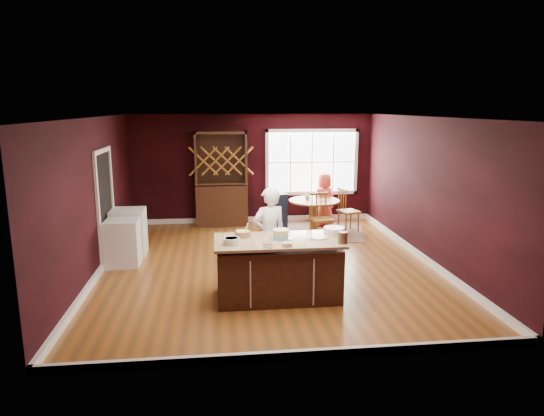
# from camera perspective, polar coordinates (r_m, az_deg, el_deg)

# --- Properties ---
(room_shell) EXTENTS (7.00, 7.00, 7.00)m
(room_shell) POSITION_cam_1_polar(r_m,az_deg,el_deg) (8.72, -0.55, 1.76)
(room_shell) COLOR brown
(room_shell) RESTS_ON ground
(window) EXTENTS (2.36, 0.10, 1.66)m
(window) POSITION_cam_1_polar(r_m,az_deg,el_deg) (12.32, 4.71, 5.40)
(window) COLOR white
(window) RESTS_ON room_shell
(doorway) EXTENTS (0.08, 1.26, 2.13)m
(doorway) POSITION_cam_1_polar(r_m,az_deg,el_deg) (9.55, -18.96, 0.01)
(doorway) COLOR white
(doorway) RESTS_ON room_shell
(kitchen_island) EXTENTS (1.92, 1.00, 0.92)m
(kitchen_island) POSITION_cam_1_polar(r_m,az_deg,el_deg) (7.44, 0.72, -7.29)
(kitchen_island) COLOR #442314
(kitchen_island) RESTS_ON ground
(dining_table) EXTENTS (1.18, 1.18, 0.75)m
(dining_table) POSITION_cam_1_polar(r_m,az_deg,el_deg) (11.33, 4.97, -0.12)
(dining_table) COLOR brown
(dining_table) RESTS_ON ground
(baker) EXTENTS (0.68, 0.55, 1.60)m
(baker) POSITION_cam_1_polar(r_m,az_deg,el_deg) (8.00, -0.32, -3.20)
(baker) COLOR white
(baker) RESTS_ON ground
(layer_cake) EXTENTS (0.35, 0.35, 0.14)m
(layer_cake) POSITION_cam_1_polar(r_m,az_deg,el_deg) (7.33, 1.05, -3.08)
(layer_cake) COLOR silver
(layer_cake) RESTS_ON kitchen_island
(bowl_blue) EXTENTS (0.24, 0.24, 0.09)m
(bowl_blue) POSITION_cam_1_polar(r_m,az_deg,el_deg) (7.08, -4.79, -3.89)
(bowl_blue) COLOR silver
(bowl_blue) RESTS_ON kitchen_island
(bowl_yellow) EXTENTS (0.23, 0.23, 0.09)m
(bowl_yellow) POSITION_cam_1_polar(r_m,az_deg,el_deg) (7.46, -3.45, -3.05)
(bowl_yellow) COLOR #A17E3B
(bowl_yellow) RESTS_ON kitchen_island
(bowl_pink) EXTENTS (0.16, 0.16, 0.06)m
(bowl_pink) POSITION_cam_1_polar(r_m,az_deg,el_deg) (6.88, -0.51, -4.46)
(bowl_pink) COLOR white
(bowl_pink) RESTS_ON kitchen_island
(bowl_olive) EXTENTS (0.15, 0.15, 0.06)m
(bowl_olive) POSITION_cam_1_polar(r_m,az_deg,el_deg) (6.94, 1.80, -4.30)
(bowl_olive) COLOR beige
(bowl_olive) RESTS_ON kitchen_island
(drinking_glass) EXTENTS (0.08, 0.08, 0.16)m
(drinking_glass) POSITION_cam_1_polar(r_m,az_deg,el_deg) (7.26, 4.42, -3.20)
(drinking_glass) COLOR white
(drinking_glass) RESTS_ON kitchen_island
(dinner_plate) EXTENTS (0.27, 0.27, 0.02)m
(dinner_plate) POSITION_cam_1_polar(r_m,az_deg,el_deg) (7.41, 5.55, -3.46)
(dinner_plate) COLOR #FFF3B8
(dinner_plate) RESTS_ON kitchen_island
(white_tub) EXTENTS (0.33, 0.33, 0.11)m
(white_tub) POSITION_cam_1_polar(r_m,az_deg,el_deg) (7.63, 7.33, -2.69)
(white_tub) COLOR silver
(white_tub) RESTS_ON kitchen_island
(stoneware_crock) EXTENTS (0.14, 0.14, 0.17)m
(stoneware_crock) POSITION_cam_1_polar(r_m,az_deg,el_deg) (7.16, 8.32, -3.46)
(stoneware_crock) COLOR brown
(stoneware_crock) RESTS_ON kitchen_island
(rug) EXTENTS (2.63, 2.25, 0.01)m
(rug) POSITION_cam_1_polar(r_m,az_deg,el_deg) (11.45, 4.92, -2.71)
(rug) COLOR brown
(rug) RESTS_ON ground
(chair_east) EXTENTS (0.52, 0.54, 1.04)m
(chair_east) POSITION_cam_1_polar(r_m,az_deg,el_deg) (11.46, 9.02, -0.17)
(chair_east) COLOR brown
(chair_east) RESTS_ON ground
(chair_south) EXTENTS (0.50, 0.48, 1.05)m
(chair_south) POSITION_cam_1_polar(r_m,az_deg,el_deg) (10.56, 5.85, -1.08)
(chair_south) COLOR brown
(chair_south) RESTS_ON ground
(chair_north) EXTENTS (0.55, 0.55, 0.97)m
(chair_north) POSITION_cam_1_polar(r_m,az_deg,el_deg) (12.22, 5.52, 0.51)
(chair_north) COLOR brown
(chair_north) RESTS_ON ground
(seated_woman) EXTENTS (0.75, 0.62, 1.30)m
(seated_woman) POSITION_cam_1_polar(r_m,az_deg,el_deg) (11.87, 6.16, 0.97)
(seated_woman) COLOR #E64742
(seated_woman) RESTS_ON ground
(high_chair) EXTENTS (0.42, 0.42, 0.89)m
(high_chair) POSITION_cam_1_polar(r_m,az_deg,el_deg) (11.58, 0.75, -0.26)
(high_chair) COLOR black
(high_chair) RESTS_ON ground
(toddler) EXTENTS (0.18, 0.14, 0.26)m
(toddler) POSITION_cam_1_polar(r_m,az_deg,el_deg) (11.49, 0.98, 1.49)
(toddler) COLOR #8CA5BF
(toddler) RESTS_ON high_chair
(table_plate) EXTENTS (0.21, 0.21, 0.02)m
(table_plate) POSITION_cam_1_polar(r_m,az_deg,el_deg) (11.25, 6.11, 0.92)
(table_plate) COLOR beige
(table_plate) RESTS_ON dining_table
(table_cup) EXTENTS (0.13, 0.13, 0.09)m
(table_cup) POSITION_cam_1_polar(r_m,az_deg,el_deg) (11.35, 4.19, 1.26)
(table_cup) COLOR silver
(table_cup) RESTS_ON dining_table
(hutch) EXTENTS (1.25, 0.52, 2.30)m
(hutch) POSITION_cam_1_polar(r_m,az_deg,el_deg) (11.89, -5.98, 3.43)
(hutch) COLOR #3B2313
(hutch) RESTS_ON ground
(washer) EXTENTS (0.59, 0.57, 0.86)m
(washer) POSITION_cam_1_polar(r_m,az_deg,el_deg) (9.32, -17.14, -3.93)
(washer) COLOR silver
(washer) RESTS_ON ground
(dryer) EXTENTS (0.63, 0.61, 0.92)m
(dryer) POSITION_cam_1_polar(r_m,az_deg,el_deg) (9.92, -16.50, -2.76)
(dryer) COLOR white
(dryer) RESTS_ON ground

